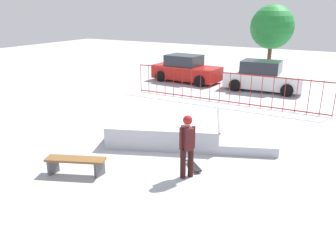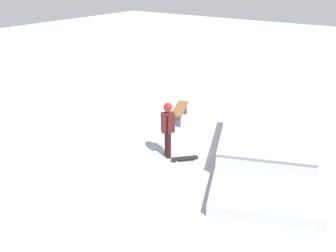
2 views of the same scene
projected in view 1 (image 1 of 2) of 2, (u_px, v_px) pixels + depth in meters
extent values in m
plane|color=#A8AAB2|center=(161.00, 144.00, 11.24)|extent=(60.00, 60.00, 0.00)
cube|color=#B0B3BB|center=(166.00, 128.00, 11.75)|extent=(4.31, 3.76, 0.70)
cube|color=#B0B3BB|center=(245.00, 137.00, 11.49)|extent=(2.64, 3.08, 0.30)
cylinder|color=gray|center=(219.00, 120.00, 11.42)|extent=(1.05, 2.44, 0.08)
cylinder|color=black|center=(183.00, 163.00, 8.93)|extent=(0.15, 0.15, 0.82)
cylinder|color=black|center=(191.00, 162.00, 8.99)|extent=(0.15, 0.15, 0.82)
cube|color=#4C1919|center=(187.00, 138.00, 8.72)|extent=(0.43, 0.42, 0.60)
cylinder|color=#4C1919|center=(181.00, 139.00, 8.67)|extent=(0.09, 0.09, 0.60)
cylinder|color=#4C1919|center=(194.00, 137.00, 8.78)|extent=(0.09, 0.09, 0.60)
sphere|color=tan|center=(188.00, 121.00, 8.58)|extent=(0.22, 0.22, 0.22)
sphere|color=#A51919|center=(188.00, 120.00, 8.57)|extent=(0.25, 0.25, 0.25)
cube|color=black|center=(194.00, 165.00, 9.57)|extent=(0.72, 0.69, 0.02)
cylinder|color=silver|center=(186.00, 163.00, 9.81)|extent=(0.06, 0.06, 0.06)
cylinder|color=silver|center=(194.00, 162.00, 9.87)|extent=(0.06, 0.06, 0.06)
cylinder|color=silver|center=(193.00, 172.00, 9.31)|extent=(0.06, 0.06, 0.06)
cylinder|color=silver|center=(201.00, 171.00, 9.37)|extent=(0.06, 0.06, 0.06)
cylinder|color=maroon|center=(226.00, 73.00, 15.65)|extent=(9.39, 0.08, 0.05)
cylinder|color=maroon|center=(224.00, 101.00, 16.09)|extent=(9.39, 0.08, 0.05)
cylinder|color=maroon|center=(141.00, 78.00, 18.03)|extent=(0.03, 0.03, 1.50)
cylinder|color=maroon|center=(149.00, 79.00, 17.80)|extent=(0.03, 0.03, 1.50)
cylinder|color=maroon|center=(157.00, 80.00, 17.58)|extent=(0.03, 0.03, 1.50)
cylinder|color=maroon|center=(165.00, 81.00, 17.35)|extent=(0.03, 0.03, 1.50)
cylinder|color=maroon|center=(174.00, 82.00, 17.12)|extent=(0.03, 0.03, 1.50)
cylinder|color=maroon|center=(182.00, 83.00, 16.90)|extent=(0.03, 0.03, 1.50)
cylinder|color=maroon|center=(191.00, 84.00, 16.67)|extent=(0.03, 0.03, 1.50)
cylinder|color=maroon|center=(201.00, 85.00, 16.45)|extent=(0.03, 0.03, 1.50)
cylinder|color=maroon|center=(210.00, 86.00, 16.22)|extent=(0.03, 0.03, 1.50)
cylinder|color=maroon|center=(220.00, 87.00, 15.99)|extent=(0.03, 0.03, 1.50)
cylinder|color=maroon|center=(230.00, 88.00, 15.77)|extent=(0.03, 0.03, 1.50)
cylinder|color=maroon|center=(240.00, 89.00, 15.54)|extent=(0.03, 0.03, 1.50)
cylinder|color=maroon|center=(251.00, 91.00, 15.31)|extent=(0.03, 0.03, 1.50)
cylinder|color=maroon|center=(262.00, 92.00, 15.09)|extent=(0.03, 0.03, 1.50)
cylinder|color=maroon|center=(273.00, 93.00, 14.86)|extent=(0.03, 0.03, 1.50)
cylinder|color=maroon|center=(285.00, 94.00, 14.63)|extent=(0.03, 0.03, 1.50)
cylinder|color=maroon|center=(296.00, 96.00, 14.41)|extent=(0.03, 0.03, 1.50)
cylinder|color=maroon|center=(309.00, 97.00, 14.18)|extent=(0.03, 0.03, 1.50)
cylinder|color=maroon|center=(322.00, 99.00, 13.95)|extent=(0.03, 0.03, 1.50)
cylinder|color=maroon|center=(335.00, 100.00, 13.73)|extent=(0.03, 0.03, 1.50)
cube|color=brown|center=(75.00, 159.00, 9.07)|extent=(1.63, 0.99, 0.06)
cube|color=#4C4C51|center=(100.00, 169.00, 9.08)|extent=(0.08, 0.36, 0.42)
cube|color=#4C4C51|center=(53.00, 166.00, 9.22)|extent=(0.08, 0.36, 0.42)
cube|color=red|center=(187.00, 72.00, 20.68)|extent=(4.20, 1.97, 0.80)
cube|color=#262B33|center=(184.00, 60.00, 20.54)|extent=(2.09, 1.63, 0.64)
cylinder|color=black|center=(213.00, 76.00, 20.74)|extent=(0.65, 0.26, 0.64)
cylinder|color=black|center=(200.00, 81.00, 19.39)|extent=(0.65, 0.26, 0.64)
cylinder|color=black|center=(175.00, 72.00, 22.12)|extent=(0.65, 0.26, 0.64)
cylinder|color=black|center=(161.00, 76.00, 20.78)|extent=(0.65, 0.26, 0.64)
cube|color=white|center=(264.00, 80.00, 18.43)|extent=(4.18, 1.91, 0.80)
cube|color=#262B33|center=(261.00, 67.00, 18.28)|extent=(2.07, 1.60, 0.64)
cylinder|color=black|center=(291.00, 84.00, 18.66)|extent=(0.65, 0.25, 0.64)
cylinder|color=black|center=(287.00, 90.00, 17.22)|extent=(0.65, 0.25, 0.64)
cylinder|color=black|center=(243.00, 80.00, 19.79)|extent=(0.65, 0.25, 0.64)
cylinder|color=black|center=(235.00, 85.00, 18.35)|extent=(0.65, 0.25, 0.64)
cylinder|color=brown|center=(269.00, 60.00, 21.47)|extent=(0.25, 0.25, 2.37)
sphere|color=#217E32|center=(272.00, 27.00, 20.81)|extent=(2.66, 2.66, 2.66)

